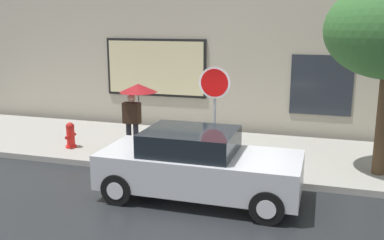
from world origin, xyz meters
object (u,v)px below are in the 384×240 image
at_px(parked_car, 198,165).
at_px(pedestrian_with_umbrella, 136,98).
at_px(fire_hydrant, 71,135).
at_px(stop_sign, 215,96).

distance_m(parked_car, pedestrian_with_umbrella, 3.26).
distance_m(parked_car, fire_hydrant, 4.71).
distance_m(fire_hydrant, stop_sign, 4.35).
distance_m(parked_car, stop_sign, 2.12).
bearing_deg(pedestrian_with_umbrella, parked_car, -42.81).
xyz_separation_m(pedestrian_with_umbrella, stop_sign, (2.18, -0.34, 0.21)).
bearing_deg(parked_car, fire_hydrant, 154.69).
bearing_deg(fire_hydrant, pedestrian_with_umbrella, 3.41).
xyz_separation_m(parked_car, pedestrian_with_umbrella, (-2.30, 2.13, 0.92)).
relative_size(parked_car, stop_sign, 1.70).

